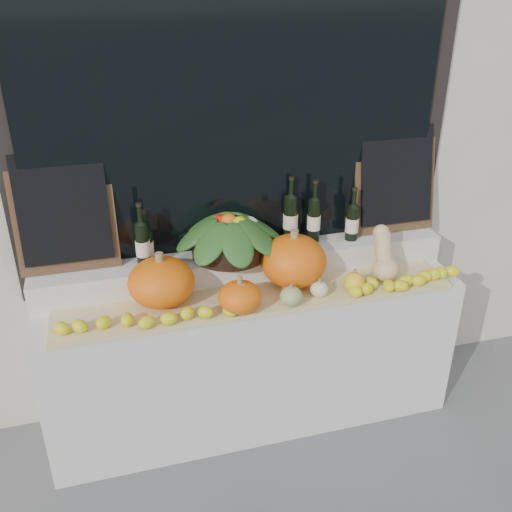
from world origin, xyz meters
TOP-DOWN VIEW (x-y plane):
  - storefront_facade at (0.00, 2.25)m, footprint 7.00×0.94m
  - display_sill at (0.00, 1.52)m, footprint 2.30×0.55m
  - rear_tier at (0.00, 1.68)m, footprint 2.30×0.25m
  - straw_bedding at (0.00, 1.40)m, footprint 2.10×0.32m
  - pumpkin_left at (-0.49, 1.47)m, footprint 0.43×0.43m
  - pumpkin_right at (0.22, 1.48)m, footprint 0.37×0.37m
  - pumpkin_center at (-0.13, 1.30)m, footprint 0.26×0.26m
  - butternut_squash at (0.72, 1.41)m, footprint 0.15×0.21m
  - decorative_gourds at (0.10, 1.29)m, footprint 0.74×0.16m
  - lemon_heap at (0.00, 1.29)m, footprint 2.20×0.16m
  - produce_bowl at (-0.09, 1.66)m, footprint 0.63×0.63m
  - wine_bottle_far_left at (-0.55, 1.64)m, footprint 0.08×0.08m
  - wine_bottle_near_left at (-0.53, 1.68)m, footprint 0.08×0.08m
  - wine_bottle_tall at (0.28, 1.73)m, footprint 0.08×0.08m
  - wine_bottle_near_right at (0.41, 1.70)m, footprint 0.08×0.08m
  - wine_bottle_far_right at (0.63, 1.66)m, footprint 0.08×0.08m
  - chalkboard_left at (-0.92, 1.74)m, footprint 0.50×0.14m
  - chalkboard_right at (0.92, 1.74)m, footprint 0.50×0.14m

SIDE VIEW (x-z plane):
  - display_sill at x=0.00m, z-range 0.00..0.88m
  - straw_bedding at x=0.00m, z-range 0.88..0.90m
  - lemon_heap at x=0.00m, z-range 0.91..0.97m
  - rear_tier at x=0.00m, z-range 0.88..1.04m
  - decorative_gourds at x=0.10m, z-range 0.88..1.04m
  - pumpkin_center at x=-0.13m, z-range 0.91..1.06m
  - butternut_squash at x=0.72m, z-range 0.88..1.17m
  - pumpkin_left at x=-0.49m, z-range 0.91..1.15m
  - pumpkin_right at x=0.22m, z-range 0.91..1.19m
  - wine_bottle_near_left at x=-0.53m, z-range 0.99..1.29m
  - wine_bottle_far_right at x=0.63m, z-range 0.99..1.30m
  - produce_bowl at x=-0.09m, z-range 1.04..1.29m
  - wine_bottle_far_left at x=-0.55m, z-range 0.99..1.35m
  - wine_bottle_near_right at x=0.41m, z-range 0.99..1.35m
  - wine_bottle_tall at x=0.28m, z-range 0.99..1.37m
  - chalkboard_left at x=-0.92m, z-range 1.05..1.67m
  - chalkboard_right at x=0.92m, z-range 1.05..1.67m
  - storefront_facade at x=0.00m, z-range 0.00..4.50m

